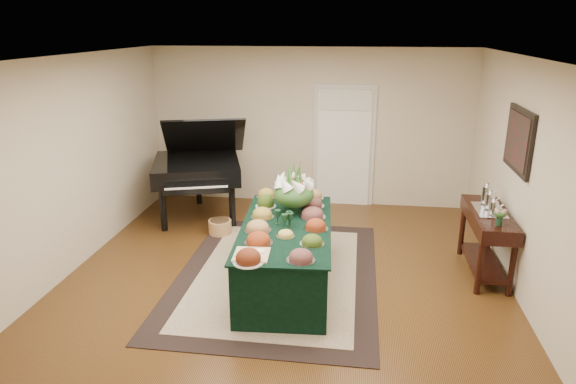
# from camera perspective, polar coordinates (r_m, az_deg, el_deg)

# --- Properties ---
(ground) EXTENTS (6.00, 6.00, 0.00)m
(ground) POSITION_cam_1_polar(r_m,az_deg,el_deg) (6.55, -0.37, -9.58)
(ground) COLOR #321B0B
(ground) RESTS_ON ground
(area_rug) EXTENTS (2.49, 3.49, 0.01)m
(area_rug) POSITION_cam_1_polar(r_m,az_deg,el_deg) (6.64, -1.20, -9.12)
(area_rug) COLOR black
(area_rug) RESTS_ON ground
(kitchen_doorway) EXTENTS (1.05, 0.07, 2.10)m
(kitchen_doorway) POSITION_cam_1_polar(r_m,az_deg,el_deg) (8.95, 6.22, 4.94)
(kitchen_doorway) COLOR beige
(kitchen_doorway) RESTS_ON ground
(buffet_table) EXTENTS (1.20, 2.29, 0.78)m
(buffet_table) POSITION_cam_1_polar(r_m,az_deg,el_deg) (6.25, -0.20, -7.04)
(buffet_table) COLOR black
(buffet_table) RESTS_ON ground
(food_platters) EXTENTS (1.06, 2.35, 0.13)m
(food_platters) POSITION_cam_1_polar(r_m,az_deg,el_deg) (6.16, -0.26, -3.01)
(food_platters) COLOR silver
(food_platters) RESTS_ON buffet_table
(cutting_board) EXTENTS (0.39, 0.39, 0.10)m
(cutting_board) POSITION_cam_1_polar(r_m,az_deg,el_deg) (5.35, -4.06, -6.68)
(cutting_board) COLOR tan
(cutting_board) RESTS_ON buffet_table
(green_goblets) EXTENTS (0.24, 0.20, 0.18)m
(green_goblets) POSITION_cam_1_polar(r_m,az_deg,el_deg) (6.05, -0.30, -3.01)
(green_goblets) COLOR black
(green_goblets) RESTS_ON buffet_table
(floral_centerpiece) EXTENTS (0.53, 0.53, 0.53)m
(floral_centerpiece) POSITION_cam_1_polar(r_m,az_deg,el_deg) (6.42, 0.65, 0.37)
(floral_centerpiece) COLOR black
(floral_centerpiece) RESTS_ON buffet_table
(grand_piano) EXTENTS (1.73, 1.91, 1.68)m
(grand_piano) POSITION_cam_1_polar(r_m,az_deg,el_deg) (8.45, -10.04, 2.68)
(grand_piano) COLOR black
(grand_piano) RESTS_ON ground
(wicker_basket) EXTENTS (0.35, 0.35, 0.22)m
(wicker_basket) POSITION_cam_1_polar(r_m,az_deg,el_deg) (7.90, -7.56, -3.88)
(wicker_basket) COLOR #AD7746
(wicker_basket) RESTS_ON ground
(mahogany_sideboard) EXTENTS (0.45, 1.33, 0.84)m
(mahogany_sideboard) POSITION_cam_1_polar(r_m,az_deg,el_deg) (6.89, 21.32, -3.53)
(mahogany_sideboard) COLOR black
(mahogany_sideboard) RESTS_ON ground
(tea_service) EXTENTS (0.34, 0.58, 0.30)m
(tea_service) POSITION_cam_1_polar(r_m,az_deg,el_deg) (6.85, 21.49, -0.93)
(tea_service) COLOR silver
(tea_service) RESTS_ON mahogany_sideboard
(pink_bouquet) EXTENTS (0.16, 0.16, 0.21)m
(pink_bouquet) POSITION_cam_1_polar(r_m,az_deg,el_deg) (6.37, 22.51, -2.25)
(pink_bouquet) COLOR black
(pink_bouquet) RESTS_ON mahogany_sideboard
(wall_painting) EXTENTS (0.05, 0.95, 0.75)m
(wall_painting) POSITION_cam_1_polar(r_m,az_deg,el_deg) (6.65, 24.25, 5.27)
(wall_painting) COLOR black
(wall_painting) RESTS_ON ground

